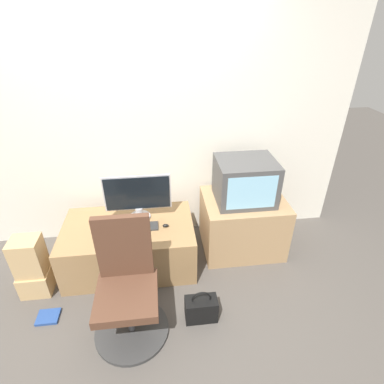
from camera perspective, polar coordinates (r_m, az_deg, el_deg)
name	(u,v)px	position (r m, az deg, el deg)	size (l,w,h in m)	color
ground_plane	(136,332)	(2.65, -10.55, -24.70)	(12.00, 12.00, 0.00)	#4C4742
wall_back	(129,120)	(2.98, -11.97, 13.21)	(4.40, 0.05, 2.60)	silver
desk	(130,245)	(3.02, -11.68, -9.79)	(1.22, 0.73, 0.46)	#937047
side_stand	(242,223)	(3.17, 9.53, -5.86)	(0.81, 0.64, 0.59)	#A37F56
main_monitor	(138,196)	(2.84, -10.29, -0.83)	(0.62, 0.20, 0.45)	#B2B2B7
keyboard	(140,227)	(2.83, -9.83, -6.57)	(0.33, 0.13, 0.01)	#2D2D2D
mouse	(166,226)	(2.80, -5.04, -6.40)	(0.06, 0.03, 0.03)	black
crt_tv	(245,181)	(2.90, 10.07, 2.11)	(0.55, 0.47, 0.42)	#474747
office_chair	(128,292)	(2.40, -12.16, -18.13)	(0.58, 0.58, 0.97)	#333333
cardboard_box_lower	(37,280)	(3.13, -27.37, -14.70)	(0.26, 0.25, 0.22)	tan
cardboard_box_upper	(29,256)	(2.95, -28.69, -10.71)	(0.24, 0.21, 0.35)	tan
handbag	(201,309)	(2.60, 1.75, -21.32)	(0.26, 0.14, 0.31)	black
book	(48,317)	(2.93, -25.70, -20.64)	(0.18, 0.15, 0.02)	navy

